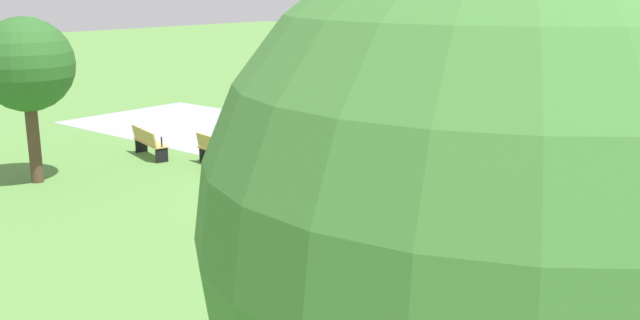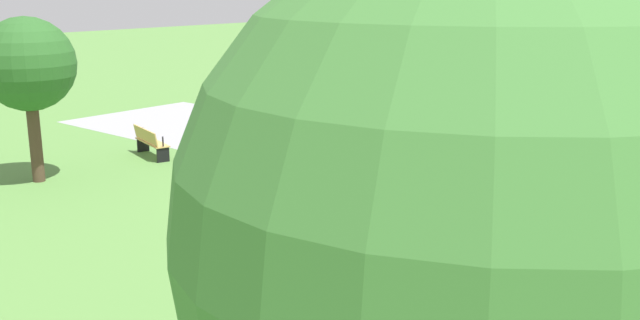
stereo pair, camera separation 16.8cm
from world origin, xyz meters
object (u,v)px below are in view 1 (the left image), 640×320
(bench_0, at_px, (149,142))
(lamp_post, at_px, (450,77))
(bench_4, at_px, (454,201))
(bench_5, at_px, (554,232))
(bench_1, at_px, (218,151))
(bench_2, at_px, (291,163))
(kiosk, at_px, (577,96))
(tree_1, at_px, (496,233))
(person_seated, at_px, (456,192))
(tree_0, at_px, (26,66))
(bench_3, at_px, (368,179))

(bench_0, bearing_deg, lamp_post, 31.26)
(bench_4, height_order, bench_5, same)
(bench_1, height_order, bench_2, same)
(lamp_post, bearing_deg, kiosk, 88.51)
(lamp_post, xyz_separation_m, kiosk, (0.21, 8.23, -1.42))
(bench_0, bearing_deg, bench_1, 28.58)
(bench_5, bearing_deg, bench_0, 164.08)
(bench_2, relative_size, tree_1, 0.33)
(bench_1, height_order, kiosk, kiosk)
(bench_0, relative_size, person_seated, 1.51)
(bench_2, distance_m, person_seated, 5.01)
(bench_0, relative_size, kiosk, 0.44)
(bench_5, xyz_separation_m, tree_0, (-12.51, -3.57, 2.59))
(lamp_post, distance_m, kiosk, 8.35)
(bench_1, xyz_separation_m, bench_3, (5.03, 0.28, 0.00))
(bench_1, distance_m, kiosk, 12.02)
(bench_2, height_order, person_seated, person_seated)
(bench_1, bearing_deg, bench_2, 15.88)
(bench_2, xyz_separation_m, person_seated, (5.01, -0.14, 0.16))
(tree_0, xyz_separation_m, tree_1, (15.71, -5.96, 0.78))
(bench_3, bearing_deg, bench_2, 176.82)
(tree_0, bearing_deg, lamp_post, 34.20)
(bench_2, relative_size, bench_5, 0.98)
(bench_5, bearing_deg, tree_0, -179.98)
(bench_4, height_order, tree_1, tree_1)
(bench_0, relative_size, lamp_post, 0.43)
(bench_4, bearing_deg, bench_3, 164.12)
(tree_1, bearing_deg, bench_0, 148.67)
(bench_0, relative_size, tree_0, 0.42)
(bench_3, height_order, person_seated, person_seated)
(bench_2, bearing_deg, tree_1, -40.93)
(person_seated, relative_size, tree_0, 0.28)
(bench_1, relative_size, person_seated, 1.50)
(bench_3, bearing_deg, bench_1, 179.98)
(bench_2, height_order, tree_1, tree_1)
(bench_0, distance_m, tree_0, 4.42)
(bench_0, xyz_separation_m, bench_3, (7.50, 0.83, 0.00))
(tree_1, height_order, lamp_post, tree_1)
(bench_3, height_order, tree_0, tree_0)
(bench_0, height_order, bench_1, same)
(tree_1, relative_size, lamp_post, 1.28)
(bench_2, bearing_deg, lamp_post, 25.75)
(bench_0, distance_m, bench_3, 7.54)
(tree_0, bearing_deg, bench_5, 15.94)
(bench_3, xyz_separation_m, bench_5, (4.97, -0.83, 0.00))
(bench_5, relative_size, lamp_post, 0.43)
(bench_4, bearing_deg, person_seated, 89.73)
(tree_0, height_order, lamp_post, tree_0)
(tree_1, bearing_deg, lamp_post, 120.11)
(bench_4, bearing_deg, lamp_post, 114.81)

